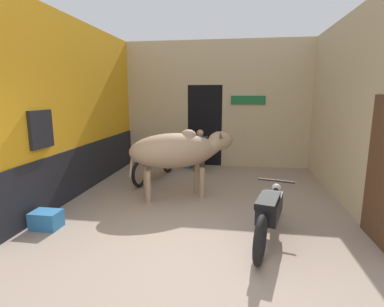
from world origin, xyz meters
TOP-DOWN VIEW (x-y plane):
  - ground_plane at (0.00, 0.00)m, footprint 30.00×30.00m
  - wall_left_shopfront at (-2.76, 2.71)m, footprint 0.25×5.44m
  - wall_back_with_doorway at (-0.11, 5.68)m, footprint 5.34×0.93m
  - wall_right_with_door at (2.76, 2.67)m, footprint 0.22×5.44m
  - cow at (-0.55, 2.49)m, footprint 2.20×1.40m
  - motorcycle_near at (1.13, 0.85)m, footprint 0.72×2.04m
  - motorcycle_far at (-1.39, 3.73)m, footprint 0.70×2.06m
  - shopkeeper_seated at (-0.39, 4.78)m, footprint 0.41×0.33m
  - plastic_stool at (-0.76, 5.02)m, footprint 0.34×0.34m
  - crate at (-2.34, 0.69)m, footprint 0.44×0.32m

SIDE VIEW (x-z plane):
  - ground_plane at x=0.00m, z-range 0.00..0.00m
  - crate at x=-2.34m, z-range 0.00..0.28m
  - plastic_stool at x=-0.76m, z-range 0.02..0.44m
  - motorcycle_near at x=1.13m, z-range 0.06..0.81m
  - motorcycle_far at x=-1.39m, z-range 0.06..0.82m
  - shopkeeper_seated at x=-0.39m, z-range 0.02..1.17m
  - cow at x=-0.55m, z-range 0.28..1.69m
  - wall_back_with_doorway at x=-0.11m, z-range -0.21..3.42m
  - wall_left_shopfront at x=-2.76m, z-range -0.06..3.57m
  - wall_right_with_door at x=2.76m, z-range -0.02..3.61m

